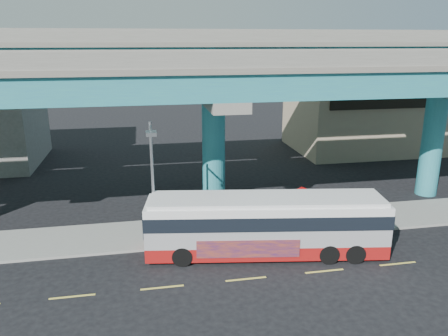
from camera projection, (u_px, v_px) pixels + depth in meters
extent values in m
plane|color=black|center=(245.00, 276.00, 21.22)|extent=(120.00, 120.00, 0.00)
cube|color=gray|center=(224.00, 228.00, 26.39)|extent=(70.00, 4.00, 0.15)
cube|color=#D8C64C|center=(72.00, 297.00, 19.50)|extent=(2.00, 0.12, 0.01)
cube|color=#D8C64C|center=(162.00, 287.00, 20.22)|extent=(2.00, 0.12, 0.01)
cube|color=#D8C64C|center=(246.00, 279.00, 20.94)|extent=(2.00, 0.12, 0.01)
cube|color=#D8C64C|center=(324.00, 271.00, 21.66)|extent=(2.00, 0.12, 0.01)
cube|color=#D8C64C|center=(398.00, 264.00, 22.38)|extent=(2.00, 0.12, 0.01)
cylinder|color=#256C8D|center=(214.00, 156.00, 28.66)|extent=(1.50, 1.50, 7.40)
cube|color=gray|center=(213.00, 95.00, 27.54)|extent=(2.00, 12.00, 0.60)
cube|color=gray|center=(205.00, 76.00, 30.58)|extent=(1.80, 5.00, 1.20)
cylinder|color=#256C8D|center=(432.00, 146.00, 31.54)|extent=(1.50, 1.50, 7.40)
cube|color=gray|center=(439.00, 90.00, 30.41)|extent=(2.00, 12.00, 0.60)
cube|color=gray|center=(411.00, 73.00, 33.45)|extent=(1.80, 5.00, 1.20)
cube|color=#256C8D|center=(224.00, 84.00, 23.96)|extent=(52.00, 5.00, 1.40)
cube|color=gray|center=(224.00, 68.00, 23.72)|extent=(52.00, 5.40, 0.30)
cube|color=gray|center=(233.00, 60.00, 21.20)|extent=(52.00, 0.25, 0.80)
cube|color=gray|center=(216.00, 56.00, 25.92)|extent=(52.00, 0.25, 0.80)
cube|color=#256C8D|center=(205.00, 57.00, 30.21)|extent=(52.00, 5.00, 1.40)
cube|color=gray|center=(205.00, 44.00, 29.97)|extent=(52.00, 5.40, 0.30)
cube|color=gray|center=(210.00, 36.00, 27.46)|extent=(52.00, 0.25, 0.80)
cube|color=gray|center=(200.00, 36.00, 32.18)|extent=(52.00, 0.25, 0.80)
cube|color=tan|center=(363.00, 116.00, 45.15)|extent=(14.00, 10.00, 7.00)
cube|color=black|center=(392.00, 102.00, 39.75)|extent=(12.00, 0.25, 1.20)
cube|color=maroon|center=(265.00, 244.00, 23.31)|extent=(12.73, 4.56, 0.73)
cube|color=#B7B7BC|center=(266.00, 224.00, 22.99)|extent=(12.73, 4.56, 1.56)
cube|color=black|center=(266.00, 215.00, 22.84)|extent=(12.80, 4.62, 0.73)
cube|color=silver|center=(267.00, 205.00, 22.68)|extent=(12.73, 4.56, 0.42)
cube|color=silver|center=(267.00, 199.00, 22.59)|extent=(12.30, 4.25, 0.21)
cube|color=black|center=(384.00, 216.00, 23.08)|extent=(0.43, 2.38, 1.25)
cube|color=black|center=(147.00, 219.00, 22.69)|extent=(0.43, 2.38, 1.25)
cube|color=#211251|center=(248.00, 249.00, 21.88)|extent=(5.14, 0.86, 0.94)
cylinder|color=black|center=(182.00, 256.00, 22.05)|extent=(1.08, 0.47, 1.04)
cylinder|color=black|center=(185.00, 236.00, 24.34)|extent=(1.08, 0.47, 1.04)
cylinder|color=black|center=(329.00, 254.00, 22.27)|extent=(1.08, 0.47, 1.04)
cylinder|color=black|center=(318.00, 234.00, 24.57)|extent=(1.08, 0.47, 1.04)
cylinder|color=black|center=(355.00, 254.00, 22.32)|extent=(1.08, 0.47, 1.04)
cylinder|color=black|center=(342.00, 234.00, 24.61)|extent=(1.08, 0.47, 1.04)
cylinder|color=gray|center=(153.00, 185.00, 23.24)|extent=(0.16, 0.16, 6.87)
cylinder|color=gray|center=(151.00, 129.00, 21.45)|extent=(0.12, 1.86, 0.12)
cube|color=gray|center=(151.00, 133.00, 20.59)|extent=(0.50, 0.70, 0.18)
cylinder|color=gray|center=(300.00, 212.00, 25.58)|extent=(0.06, 0.06, 2.40)
cylinder|color=#B20A0A|center=(301.00, 194.00, 25.23)|extent=(0.83, 0.08, 0.83)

